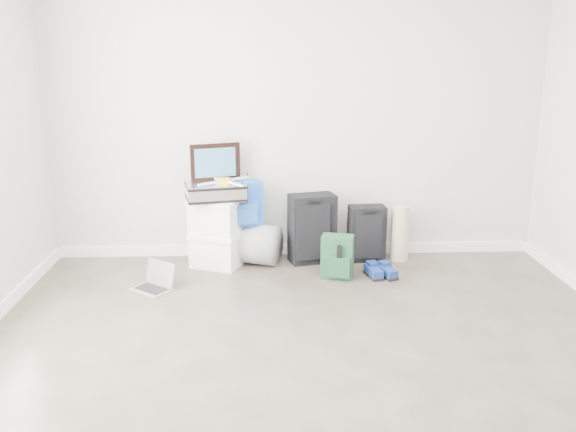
{
  "coord_description": "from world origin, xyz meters",
  "views": [
    {
      "loc": [
        -0.31,
        -3.05,
        1.89
      ],
      "look_at": [
        -0.1,
        1.9,
        0.54
      ],
      "focal_mm": 38.0,
      "sensor_mm": 36.0,
      "label": 1
    }
  ],
  "objects_px": {
    "briefcase": "(215,191)",
    "laptop": "(155,283)",
    "carry_on": "(367,233)",
    "large_suitcase": "(312,229)",
    "duffel_bag": "(247,243)",
    "boxes_stack": "(217,232)"
  },
  "relations": [
    {
      "from": "boxes_stack",
      "to": "duffel_bag",
      "type": "xyz_separation_m",
      "value": [
        0.26,
        0.08,
        -0.13
      ]
    },
    {
      "from": "boxes_stack",
      "to": "carry_on",
      "type": "xyz_separation_m",
      "value": [
        1.37,
        0.09,
        -0.05
      ]
    },
    {
      "from": "briefcase",
      "to": "duffel_bag",
      "type": "xyz_separation_m",
      "value": [
        0.26,
        0.08,
        -0.51
      ]
    },
    {
      "from": "briefcase",
      "to": "boxes_stack",
      "type": "bearing_deg",
      "value": 78.34
    },
    {
      "from": "large_suitcase",
      "to": "carry_on",
      "type": "bearing_deg",
      "value": -11.85
    },
    {
      "from": "laptop",
      "to": "briefcase",
      "type": "bearing_deg",
      "value": 87.6
    },
    {
      "from": "duffel_bag",
      "to": "laptop",
      "type": "xyz_separation_m",
      "value": [
        -0.74,
        -0.63,
        -0.13
      ]
    },
    {
      "from": "boxes_stack",
      "to": "duffel_bag",
      "type": "distance_m",
      "value": 0.3
    },
    {
      "from": "duffel_bag",
      "to": "boxes_stack",
      "type": "bearing_deg",
      "value": -141.29
    },
    {
      "from": "briefcase",
      "to": "carry_on",
      "type": "xyz_separation_m",
      "value": [
        1.37,
        0.09,
        -0.43
      ]
    },
    {
      "from": "boxes_stack",
      "to": "carry_on",
      "type": "height_order",
      "value": "boxes_stack"
    },
    {
      "from": "boxes_stack",
      "to": "laptop",
      "type": "height_order",
      "value": "boxes_stack"
    },
    {
      "from": "boxes_stack",
      "to": "carry_on",
      "type": "relative_size",
      "value": 1.2
    },
    {
      "from": "briefcase",
      "to": "carry_on",
      "type": "relative_size",
      "value": 0.97
    },
    {
      "from": "boxes_stack",
      "to": "carry_on",
      "type": "distance_m",
      "value": 1.38
    },
    {
      "from": "large_suitcase",
      "to": "laptop",
      "type": "height_order",
      "value": "large_suitcase"
    },
    {
      "from": "briefcase",
      "to": "laptop",
      "type": "xyz_separation_m",
      "value": [
        -0.47,
        -0.55,
        -0.64
      ]
    },
    {
      "from": "large_suitcase",
      "to": "duffel_bag",
      "type": "bearing_deg",
      "value": 165.36
    },
    {
      "from": "boxes_stack",
      "to": "laptop",
      "type": "distance_m",
      "value": 0.77
    },
    {
      "from": "laptop",
      "to": "carry_on",
      "type": "bearing_deg",
      "value": 57.31
    },
    {
      "from": "briefcase",
      "to": "large_suitcase",
      "type": "distance_m",
      "value": 0.94
    },
    {
      "from": "carry_on",
      "to": "large_suitcase",
      "type": "bearing_deg",
      "value": 176.6
    }
  ]
}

